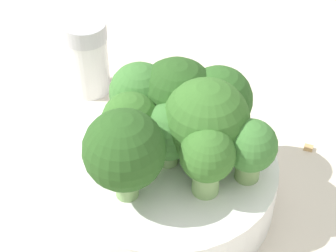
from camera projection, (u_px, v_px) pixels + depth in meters
The scene contains 14 objects.
ground_plane at pixel (168, 198), 0.42m from camera, with size 3.00×3.00×0.00m, color beige.
bowl at pixel (168, 180), 0.41m from camera, with size 0.15×0.15×0.04m, color white.
broccoli_floret_0 at pixel (124, 152), 0.34m from camera, with size 0.05×0.05×0.07m.
broccoli_floret_1 at pixel (162, 133), 0.37m from camera, with size 0.04×0.04×0.05m.
broccoli_floret_2 at pixel (131, 122), 0.38m from camera, with size 0.04×0.04×0.05m.
broccoli_floret_3 at pixel (136, 96), 0.40m from camera, with size 0.04×0.04×0.05m.
broccoli_floret_4 at pixel (206, 122), 0.37m from camera, with size 0.06×0.06×0.07m.
broccoli_floret_5 at pixel (218, 100), 0.40m from camera, with size 0.05×0.05×0.05m.
broccoli_floret_6 at pixel (177, 97), 0.40m from camera, with size 0.06×0.06×0.06m.
broccoli_floret_7 at pixel (207, 158), 0.35m from camera, with size 0.04×0.04×0.05m.
broccoli_floret_8 at pixel (250, 148), 0.36m from camera, with size 0.04×0.04×0.05m.
pepper_shaker at pixel (84, 58), 0.49m from camera, with size 0.04×0.04×0.07m.
almond_crumb_0 at pixel (309, 146), 0.46m from camera, with size 0.01×0.00×0.01m, color tan.
almond_crumb_2 at pixel (237, 101), 0.50m from camera, with size 0.01×0.00×0.01m, color #AD7F4C.
Camera 1 is at (0.24, -0.13, 0.32)m, focal length 60.00 mm.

